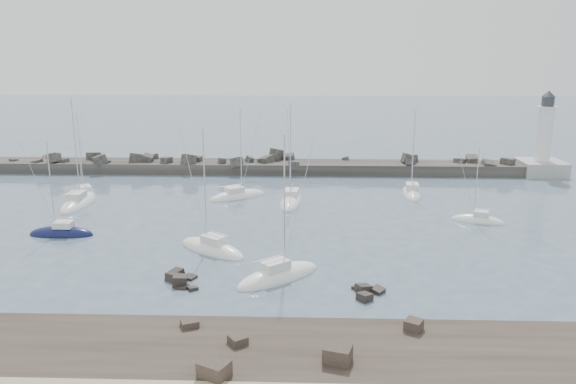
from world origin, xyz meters
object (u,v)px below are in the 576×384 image
object	(u,v)px
sailboat_5	(212,250)
sailboat_8	(478,221)
sailboat_1	(85,194)
sailboat_4	(237,197)
sailboat_7	(278,277)
sailboat_3	(78,204)
lighthouse	(542,156)
sailboat_2	(61,234)
sailboat_6	(291,202)
sailboat_9	(412,194)

from	to	relation	value
sailboat_5	sailboat_8	xyz separation A→B (m)	(30.75, 11.18, -0.02)
sailboat_1	sailboat_5	bearing A→B (deg)	-45.26
sailboat_4	sailboat_7	world-z (taller)	sailboat_7
sailboat_3	sailboat_5	distance (m)	27.10
lighthouse	sailboat_2	xyz separation A→B (m)	(-67.03, -34.18, -2.94)
sailboat_4	sailboat_8	size ratio (longest dim) A/B	1.36
lighthouse	sailboat_3	xyz separation A→B (m)	(-70.15, -21.56, -2.94)
sailboat_6	sailboat_7	xyz separation A→B (m)	(-0.46, -26.03, 0.01)
sailboat_3	sailboat_8	size ratio (longest dim) A/B	1.54
lighthouse	sailboat_6	bearing A→B (deg)	-154.58
sailboat_1	sailboat_2	world-z (taller)	sailboat_1
sailboat_4	sailboat_5	distance (m)	21.72
sailboat_8	sailboat_1	bearing A→B (deg)	168.08
sailboat_4	sailboat_9	distance (m)	25.14
sailboat_2	sailboat_4	distance (m)	24.84
sailboat_5	sailboat_9	size ratio (longest dim) A/B	1.03
sailboat_7	sailboat_9	xyz separation A→B (m)	(17.77, 31.15, -0.01)
sailboat_2	sailboat_7	distance (m)	27.68
sailboat_2	sailboat_9	bearing A→B (deg)	24.57
sailboat_4	sailboat_8	world-z (taller)	sailboat_4
sailboat_1	sailboat_2	bearing A→B (deg)	-76.58
lighthouse	sailboat_8	distance (m)	33.23
sailboat_5	sailboat_3	bearing A→B (deg)	140.80
sailboat_6	sailboat_2	bearing A→B (deg)	-150.49
sailboat_8	sailboat_9	xyz separation A→B (m)	(-5.70, 12.96, 0.02)
lighthouse	sailboat_5	xyz separation A→B (m)	(-49.14, -38.69, -2.94)
sailboat_8	sailboat_5	bearing A→B (deg)	-160.02
sailboat_3	sailboat_7	xyz separation A→B (m)	(28.28, -24.14, 0.00)
sailboat_6	sailboat_7	world-z (taller)	sailboat_6
sailboat_3	sailboat_8	distance (m)	52.09
lighthouse	sailboat_6	xyz separation A→B (m)	(-41.40, -19.67, -2.94)
sailboat_2	sailboat_4	xyz separation A→B (m)	(17.91, 17.21, -0.01)
sailboat_3	lighthouse	bearing A→B (deg)	17.08
sailboat_1	sailboat_6	size ratio (longest dim) A/B	0.86
lighthouse	sailboat_5	size ratio (longest dim) A/B	1.04
sailboat_9	lighthouse	bearing A→B (deg)	31.13
sailboat_1	sailboat_3	distance (m)	5.34
sailboat_3	sailboat_9	distance (m)	46.59
sailboat_5	sailboat_6	xyz separation A→B (m)	(7.74, 19.02, -0.00)
lighthouse	sailboat_7	xyz separation A→B (m)	(-41.86, -45.70, -2.94)
lighthouse	sailboat_6	distance (m)	45.93
sailboat_2	lighthouse	bearing A→B (deg)	27.02
sailboat_7	sailboat_5	bearing A→B (deg)	136.07
sailboat_2	sailboat_6	distance (m)	29.45
sailboat_5	sailboat_8	bearing A→B (deg)	19.98
sailboat_6	sailboat_7	bearing A→B (deg)	-91.01
sailboat_5	lighthouse	bearing A→B (deg)	38.21
sailboat_3	sailboat_7	bearing A→B (deg)	-40.49
sailboat_5	sailboat_9	xyz separation A→B (m)	(25.05, 24.14, -0.00)
sailboat_3	sailboat_5	size ratio (longest dim) A/B	1.11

